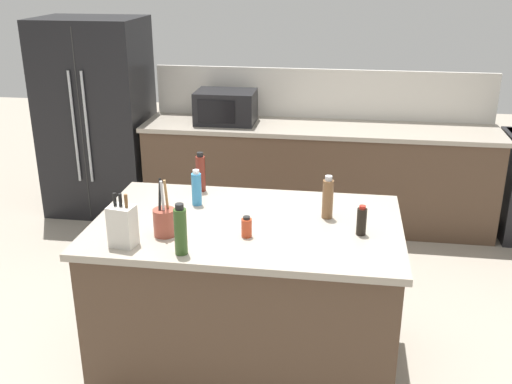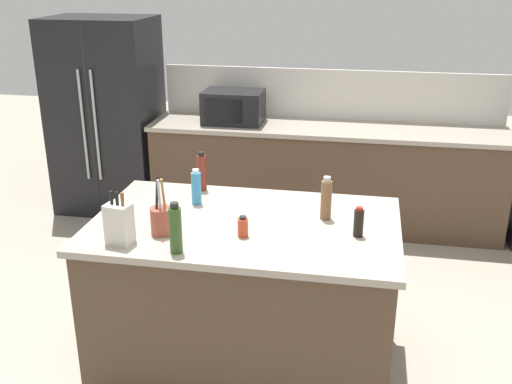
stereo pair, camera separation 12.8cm
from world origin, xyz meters
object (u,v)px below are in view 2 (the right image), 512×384
Objects in this scene: microwave at (233,107)px; vinegar_bottle at (202,172)px; spice_jar_paprika at (243,227)px; refrigerator at (107,116)px; knife_block at (119,224)px; soy_sauce_bottle at (359,223)px; olive_oil_bottle at (176,229)px; utensil_crock at (161,220)px; pepper_grinder at (326,199)px; dish_soap_bottle at (196,188)px.

vinegar_bottle is (0.18, -1.75, -0.03)m from microwave.
spice_jar_paprika is (0.59, -2.39, -0.09)m from microwave.
refrigerator is 6.40× the size of knife_block.
microwave is at bearing 95.95° from vinegar_bottle.
soy_sauce_bottle is at bearing 11.00° from spice_jar_paprika.
microwave is at bearing 103.78° from spice_jar_paprika.
olive_oil_bottle is at bearing 1.89° from knife_block.
utensil_crock is 1.25× the size of pepper_grinder.
utensil_crock reaches higher than dish_soap_bottle.
pepper_grinder is (1.00, -2.07, -0.03)m from microwave.
pepper_grinder is (0.79, -0.08, 0.02)m from dish_soap_bottle.
refrigerator is at bearing 119.67° from utensil_crock.
knife_block is at bearing -153.09° from pepper_grinder.
utensil_crock is at bearing 126.03° from olive_oil_bottle.
spice_jar_paprika is (0.37, -0.41, -0.05)m from dish_soap_bottle.
microwave reaches higher than knife_block.
olive_oil_bottle is 0.98m from soy_sauce_bottle.
spice_jar_paprika is at bearing -169.00° from soy_sauce_bottle.
microwave is 2.42× the size of dish_soap_bottle.
knife_block is 1.72× the size of soy_sauce_bottle.
refrigerator reaches higher than spice_jar_paprika.
olive_oil_bottle is (0.15, -0.20, 0.05)m from utensil_crock.
vinegar_bottle is 1.14m from soy_sauce_bottle.
soy_sauce_bottle is (0.61, 0.12, 0.02)m from spice_jar_paprika.
dish_soap_bottle is at bearing -53.89° from refrigerator.
soy_sauce_bottle reaches higher than spice_jar_paprika.
utensil_crock reaches higher than vinegar_bottle.
pepper_grinder is (2.27, -2.12, 0.13)m from refrigerator.
spice_jar_paprika is (-0.42, -0.32, -0.07)m from pepper_grinder.
dish_soap_bottle is at bearing -82.70° from vinegar_bottle.
microwave is 4.59× the size of spice_jar_paprika.
pepper_grinder is 2.18× the size of spice_jar_paprika.
refrigerator is 3.07m from spice_jar_paprika.
knife_block is at bearing -64.83° from refrigerator.
microwave reaches higher than pepper_grinder.
microwave is 1.76m from vinegar_bottle.
utensil_crock reaches higher than microwave.
knife_block is 1.30× the size of dish_soap_bottle.
refrigerator is at bearing 120.18° from olive_oil_bottle.
refrigerator is 8.35× the size of dish_soap_bottle.
utensil_crock is 0.69m from vinegar_bottle.
utensil_crock is at bearing 51.67° from knife_block.
dish_soap_bottle is (1.48, -2.03, 0.12)m from refrigerator.
microwave is 2.10× the size of pepper_grinder.
utensil_crock is 1.24× the size of vinegar_bottle.
olive_oil_bottle is (0.29, -2.63, -0.02)m from microwave.
dish_soap_bottle is 0.80m from pepper_grinder.
vinegar_bottle reaches higher than pepper_grinder.
utensil_crock is (0.15, -2.43, -0.06)m from microwave.
olive_oil_bottle is 0.39m from spice_jar_paprika.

